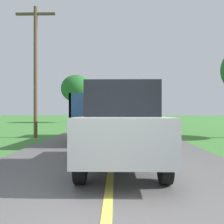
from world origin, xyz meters
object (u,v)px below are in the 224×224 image
at_px(utility_pole_roadside, 36,66).
at_px(roadside_tree_mid_right, 76,89).
at_px(banana_truck_near, 105,111).
at_px(following_car, 121,126).

distance_m(utility_pole_roadside, roadside_tree_mid_right, 18.39).
bearing_deg(banana_truck_near, roadside_tree_mid_right, 104.20).
xyz_separation_m(banana_truck_near, roadside_tree_mid_right, (-4.75, 18.77, 3.08)).
bearing_deg(utility_pole_roadside, roadside_tree_mid_right, 92.97).
relative_size(banana_truck_near, utility_pole_roadside, 0.82).
bearing_deg(following_car, roadside_tree_mid_right, 102.12).
distance_m(roadside_tree_mid_right, following_car, 26.17).
height_order(banana_truck_near, roadside_tree_mid_right, roadside_tree_mid_right).
distance_m(banana_truck_near, roadside_tree_mid_right, 19.61).
relative_size(banana_truck_near, following_car, 1.42).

